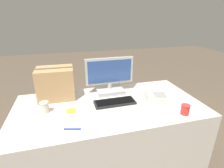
{
  "coord_description": "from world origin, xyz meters",
  "views": [
    {
      "loc": [
        -0.36,
        -1.45,
        1.54
      ],
      "look_at": [
        0.07,
        0.15,
        0.86
      ],
      "focal_mm": 28.0,
      "sensor_mm": 36.0,
      "label": 1
    }
  ],
  "objects_px": {
    "sticky_note_pad": "(71,111)",
    "monitor": "(110,79)",
    "pen_marker": "(72,129)",
    "keyboard": "(115,102)",
    "paper_cup_right": "(185,110)",
    "spoon": "(44,121)",
    "desk_phone": "(155,97)",
    "cardboard_box": "(56,83)",
    "paper_cup_left": "(45,107)"
  },
  "relations": [
    {
      "from": "sticky_note_pad",
      "to": "monitor",
      "type": "bearing_deg",
      "value": 35.34
    },
    {
      "from": "pen_marker",
      "to": "keyboard",
      "type": "bearing_deg",
      "value": 51.44
    },
    {
      "from": "pen_marker",
      "to": "paper_cup_right",
      "type": "bearing_deg",
      "value": 13.02
    },
    {
      "from": "pen_marker",
      "to": "sticky_note_pad",
      "type": "bearing_deg",
      "value": 103.96
    },
    {
      "from": "spoon",
      "to": "keyboard",
      "type": "bearing_deg",
      "value": 36.78
    },
    {
      "from": "paper_cup_right",
      "to": "spoon",
      "type": "xyz_separation_m",
      "value": [
        -1.19,
        0.21,
        -0.04
      ]
    },
    {
      "from": "monitor",
      "to": "paper_cup_right",
      "type": "distance_m",
      "value": 0.82
    },
    {
      "from": "desk_phone",
      "to": "cardboard_box",
      "type": "xyz_separation_m",
      "value": [
        -0.97,
        0.31,
        0.13
      ]
    },
    {
      "from": "desk_phone",
      "to": "paper_cup_left",
      "type": "bearing_deg",
      "value": -165.75
    },
    {
      "from": "paper_cup_right",
      "to": "cardboard_box",
      "type": "relative_size",
      "value": 0.25
    },
    {
      "from": "paper_cup_left",
      "to": "cardboard_box",
      "type": "bearing_deg",
      "value": 70.11
    },
    {
      "from": "sticky_note_pad",
      "to": "paper_cup_left",
      "type": "bearing_deg",
      "value": 170.61
    },
    {
      "from": "monitor",
      "to": "sticky_note_pad",
      "type": "relative_size",
      "value": 6.17
    },
    {
      "from": "monitor",
      "to": "desk_phone",
      "type": "height_order",
      "value": "monitor"
    },
    {
      "from": "keyboard",
      "to": "pen_marker",
      "type": "xyz_separation_m",
      "value": [
        -0.43,
        -0.32,
        -0.01
      ]
    },
    {
      "from": "paper_cup_right",
      "to": "pen_marker",
      "type": "xyz_separation_m",
      "value": [
        -0.97,
        0.03,
        -0.04
      ]
    },
    {
      "from": "cardboard_box",
      "to": "pen_marker",
      "type": "bearing_deg",
      "value": -78.81
    },
    {
      "from": "monitor",
      "to": "spoon",
      "type": "distance_m",
      "value": 0.8
    },
    {
      "from": "monitor",
      "to": "paper_cup_left",
      "type": "xyz_separation_m",
      "value": [
        -0.67,
        -0.28,
        -0.1
      ]
    },
    {
      "from": "keyboard",
      "to": "cardboard_box",
      "type": "xyz_separation_m",
      "value": [
        -0.55,
        0.28,
        0.15
      ]
    },
    {
      "from": "monitor",
      "to": "pen_marker",
      "type": "relative_size",
      "value": 4.04
    },
    {
      "from": "paper_cup_left",
      "to": "pen_marker",
      "type": "distance_m",
      "value": 0.39
    },
    {
      "from": "cardboard_box",
      "to": "sticky_note_pad",
      "type": "xyz_separation_m",
      "value": [
        0.12,
        -0.32,
        -0.16
      ]
    },
    {
      "from": "desk_phone",
      "to": "paper_cup_right",
      "type": "relative_size",
      "value": 2.81
    },
    {
      "from": "monitor",
      "to": "paper_cup_left",
      "type": "bearing_deg",
      "value": -157.46
    },
    {
      "from": "desk_phone",
      "to": "paper_cup_left",
      "type": "xyz_separation_m",
      "value": [
        -1.07,
        0.03,
        0.02
      ]
    },
    {
      "from": "paper_cup_left",
      "to": "spoon",
      "type": "height_order",
      "value": "paper_cup_left"
    },
    {
      "from": "cardboard_box",
      "to": "paper_cup_left",
      "type": "bearing_deg",
      "value": -109.89
    },
    {
      "from": "monitor",
      "to": "sticky_note_pad",
      "type": "distance_m",
      "value": 0.56
    },
    {
      "from": "paper_cup_right",
      "to": "sticky_note_pad",
      "type": "bearing_deg",
      "value": 161.92
    },
    {
      "from": "monitor",
      "to": "desk_phone",
      "type": "bearing_deg",
      "value": -37.7
    },
    {
      "from": "desk_phone",
      "to": "pen_marker",
      "type": "relative_size",
      "value": 1.97
    },
    {
      "from": "paper_cup_left",
      "to": "pen_marker",
      "type": "height_order",
      "value": "paper_cup_left"
    },
    {
      "from": "pen_marker",
      "to": "sticky_note_pad",
      "type": "xyz_separation_m",
      "value": [
        0.0,
        0.28,
        -0.0
      ]
    },
    {
      "from": "monitor",
      "to": "keyboard",
      "type": "height_order",
      "value": "monitor"
    },
    {
      "from": "keyboard",
      "to": "paper_cup_left",
      "type": "xyz_separation_m",
      "value": [
        -0.65,
        0.0,
        0.04
      ]
    },
    {
      "from": "desk_phone",
      "to": "monitor",
      "type": "bearing_deg",
      "value": 158.37
    },
    {
      "from": "pen_marker",
      "to": "desk_phone",
      "type": "bearing_deg",
      "value": 33.48
    },
    {
      "from": "monitor",
      "to": "pen_marker",
      "type": "xyz_separation_m",
      "value": [
        -0.45,
        -0.6,
        -0.15
      ]
    },
    {
      "from": "paper_cup_right",
      "to": "cardboard_box",
      "type": "xyz_separation_m",
      "value": [
        -1.09,
        0.63,
        0.11
      ]
    },
    {
      "from": "keyboard",
      "to": "spoon",
      "type": "xyz_separation_m",
      "value": [
        -0.65,
        -0.14,
        -0.01
      ]
    },
    {
      "from": "spoon",
      "to": "pen_marker",
      "type": "bearing_deg",
      "value": -14.11
    },
    {
      "from": "monitor",
      "to": "desk_phone",
      "type": "xyz_separation_m",
      "value": [
        0.4,
        -0.31,
        -0.12
      ]
    },
    {
      "from": "spoon",
      "to": "cardboard_box",
      "type": "distance_m",
      "value": 0.46
    },
    {
      "from": "spoon",
      "to": "cardboard_box",
      "type": "bearing_deg",
      "value": 100.92
    },
    {
      "from": "keyboard",
      "to": "desk_phone",
      "type": "distance_m",
      "value": 0.42
    },
    {
      "from": "keyboard",
      "to": "pen_marker",
      "type": "height_order",
      "value": "keyboard"
    },
    {
      "from": "monitor",
      "to": "sticky_note_pad",
      "type": "xyz_separation_m",
      "value": [
        -0.44,
        -0.31,
        -0.15
      ]
    },
    {
      "from": "paper_cup_right",
      "to": "pen_marker",
      "type": "distance_m",
      "value": 0.97
    },
    {
      "from": "paper_cup_left",
      "to": "cardboard_box",
      "type": "distance_m",
      "value": 0.32
    }
  ]
}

